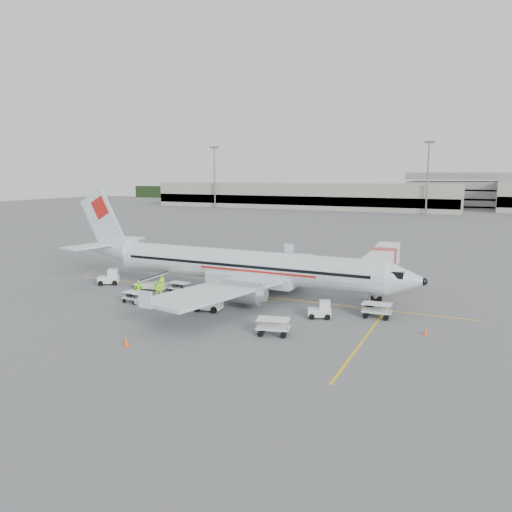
% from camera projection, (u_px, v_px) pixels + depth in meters
% --- Properties ---
extents(ground, '(360.00, 360.00, 0.00)m').
position_uv_depth(ground, '(248.00, 295.00, 51.46)').
color(ground, '#56595B').
extents(stripe_lead, '(44.00, 0.20, 0.01)m').
position_uv_depth(stripe_lead, '(248.00, 295.00, 51.46)').
color(stripe_lead, yellow).
rests_on(stripe_lead, ground).
extents(stripe_cross, '(0.20, 20.00, 0.01)m').
position_uv_depth(stripe_cross, '(367.00, 336.00, 38.53)').
color(stripe_cross, yellow).
rests_on(stripe_cross, ground).
extents(terminal_west, '(110.00, 22.00, 9.00)m').
position_uv_depth(terminal_west, '(302.00, 196.00, 183.77)').
color(terminal_west, gray).
rests_on(terminal_west, ground).
extents(parking_garage, '(62.00, 24.00, 14.00)m').
position_uv_depth(parking_garage, '(496.00, 189.00, 183.55)').
color(parking_garage, slate).
rests_on(parking_garage, ground).
extents(treeline, '(300.00, 3.00, 6.00)m').
position_uv_depth(treeline, '(429.00, 197.00, 207.94)').
color(treeline, black).
rests_on(treeline, ground).
extents(mast_west, '(3.20, 1.20, 22.00)m').
position_uv_depth(mast_west, '(215.00, 178.00, 184.29)').
color(mast_west, slate).
rests_on(mast_west, ground).
extents(mast_center, '(3.20, 1.20, 22.00)m').
position_uv_depth(mast_center, '(428.00, 178.00, 153.45)').
color(mast_center, slate).
rests_on(mast_center, ground).
extents(aircraft, '(38.89, 30.80, 10.54)m').
position_uv_depth(aircraft, '(244.00, 245.00, 50.60)').
color(aircraft, silver).
rests_on(aircraft, ground).
extents(jet_bridge, '(4.39, 17.05, 4.43)m').
position_uv_depth(jet_bridge, '(383.00, 269.00, 53.85)').
color(jet_bridge, silver).
rests_on(jet_bridge, ground).
extents(belt_loader, '(4.88, 2.50, 2.52)m').
position_uv_depth(belt_loader, '(152.00, 278.00, 53.79)').
color(belt_loader, silver).
rests_on(belt_loader, ground).
extents(tug_fore, '(2.25, 1.73, 1.53)m').
position_uv_depth(tug_fore, '(319.00, 309.00, 43.18)').
color(tug_fore, silver).
rests_on(tug_fore, ground).
extents(tug_mid, '(2.62, 1.72, 1.90)m').
position_uv_depth(tug_mid, '(208.00, 301.00, 45.45)').
color(tug_mid, silver).
rests_on(tug_mid, ground).
extents(tug_aft, '(2.63, 2.30, 1.76)m').
position_uv_depth(tug_aft, '(108.00, 277.00, 56.32)').
color(tug_aft, silver).
rests_on(tug_aft, ground).
extents(cart_loaded_a, '(2.26, 1.56, 1.09)m').
position_uv_depth(cart_loaded_a, '(134.00, 297.00, 48.36)').
color(cart_loaded_a, silver).
rests_on(cart_loaded_a, ground).
extents(cart_loaded_b, '(2.21, 1.38, 1.12)m').
position_uv_depth(cart_loaded_b, '(179.00, 287.00, 52.47)').
color(cart_loaded_b, silver).
rests_on(cart_loaded_b, ground).
extents(cart_empty_a, '(2.80, 2.04, 1.32)m').
position_uv_depth(cart_empty_a, '(273.00, 327.00, 38.62)').
color(cart_empty_a, silver).
rests_on(cart_empty_a, ground).
extents(cart_empty_b, '(2.56, 1.59, 1.30)m').
position_uv_depth(cart_empty_b, '(377.00, 310.00, 43.29)').
color(cart_empty_b, silver).
rests_on(cart_empty_b, ground).
extents(cone_nose, '(0.35, 0.35, 0.57)m').
position_uv_depth(cone_nose, '(425.00, 331.00, 38.81)').
color(cone_nose, '#FF5410').
rests_on(cone_nose, ground).
extents(cone_port, '(0.44, 0.44, 0.71)m').
position_uv_depth(cone_port, '(293.00, 272.00, 61.81)').
color(cone_port, '#FF5410').
rests_on(cone_port, ground).
extents(cone_stbd, '(0.42, 0.42, 0.69)m').
position_uv_depth(cone_stbd, '(126.00, 341.00, 36.28)').
color(cone_stbd, '#FF5410').
rests_on(cone_stbd, ground).
extents(crew_a, '(0.68, 0.52, 1.68)m').
position_uv_depth(crew_a, '(162.00, 282.00, 53.91)').
color(crew_a, '#8CEA1D').
rests_on(crew_a, ground).
extents(crew_b, '(0.99, 1.03, 1.68)m').
position_uv_depth(crew_b, '(156.00, 289.00, 50.58)').
color(crew_b, '#8CEA1D').
rests_on(crew_b, ground).
extents(crew_c, '(0.78, 1.21, 1.76)m').
position_uv_depth(crew_c, '(162.00, 287.00, 51.10)').
color(crew_c, '#8CEA1D').
rests_on(crew_c, ground).
extents(crew_d, '(1.17, 0.88, 1.85)m').
position_uv_depth(crew_d, '(139.00, 289.00, 49.98)').
color(crew_d, '#8CEA1D').
rests_on(crew_d, ground).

